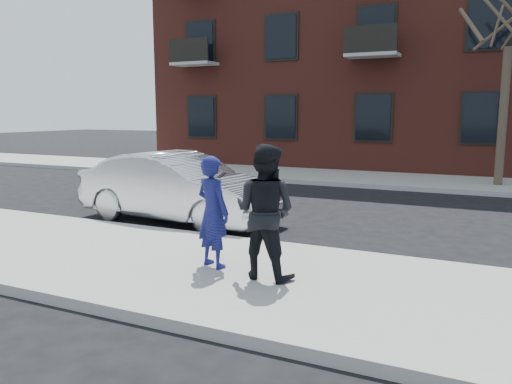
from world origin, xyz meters
The scene contains 10 objects.
ground centered at (0.00, 0.00, 0.00)m, with size 100.00×100.00×0.00m, color black.
near_sidewalk centered at (0.00, -0.25, 0.07)m, with size 50.00×3.50×0.15m, color gray.
near_curb centered at (0.00, 1.55, 0.07)m, with size 50.00×0.10×0.15m, color #999691.
far_sidewalk centered at (0.00, 11.25, 0.07)m, with size 50.00×3.50×0.15m, color gray.
far_curb centered at (0.00, 9.45, 0.07)m, with size 50.00×0.10×0.15m, color #999691.
apartment_building centered at (2.00, 18.00, 6.16)m, with size 24.30×10.30×12.30m.
street_tree centered at (4.50, 11.00, 5.52)m, with size 3.60×3.60×6.80m.
silver_sedan centered at (-1.90, 2.76, 0.76)m, with size 1.61×4.62×1.52m, color silver.
man_hoodie centered at (0.65, -0.13, 0.96)m, with size 0.69×0.58×1.62m.
man_peacoat centered at (1.52, -0.25, 1.06)m, with size 0.93×0.75×1.82m.
Camera 1 is at (4.21, -6.26, 2.37)m, focal length 35.00 mm.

